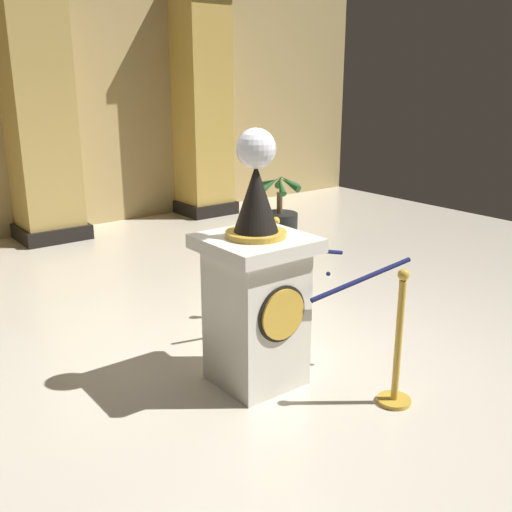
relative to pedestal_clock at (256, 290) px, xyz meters
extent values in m
plane|color=beige|center=(0.20, 0.28, -0.73)|extent=(12.21, 12.21, 0.00)
cube|color=tan|center=(0.20, 5.47, 1.10)|extent=(12.21, 0.16, 3.68)
cube|color=silver|center=(0.00, 0.00, -0.22)|extent=(0.58, 0.58, 1.03)
cube|color=silver|center=(0.00, 0.00, 0.35)|extent=(0.72, 0.72, 0.10)
cylinder|color=gold|center=(0.00, -0.30, -0.09)|extent=(0.37, 0.03, 0.37)
cylinder|color=black|center=(0.00, -0.29, -0.09)|extent=(0.41, 0.01, 0.41)
cylinder|color=gold|center=(0.00, 0.00, 0.42)|extent=(0.43, 0.43, 0.04)
cone|color=black|center=(0.00, 0.00, 0.68)|extent=(0.32, 0.32, 0.48)
cylinder|color=gold|center=(0.00, 0.00, 0.91)|extent=(0.03, 0.03, 0.07)
sphere|color=silver|center=(0.00, 0.00, 1.02)|extent=(0.28, 0.28, 0.28)
cylinder|color=gold|center=(0.58, -0.85, -0.72)|extent=(0.24, 0.24, 0.03)
cylinder|color=gold|center=(0.58, -0.85, -0.28)|extent=(0.05, 0.05, 0.92)
sphere|color=gold|center=(0.58, -0.85, 0.22)|extent=(0.08, 0.08, 0.08)
cylinder|color=gold|center=(0.89, 0.87, -0.72)|extent=(0.24, 0.24, 0.03)
cylinder|color=gold|center=(0.89, 0.87, -0.28)|extent=(0.05, 0.05, 0.91)
sphere|color=gold|center=(0.89, 0.87, 0.21)|extent=(0.08, 0.08, 0.08)
cylinder|color=#141947|center=(0.66, -0.42, 0.06)|extent=(0.87, 0.19, 0.22)
cylinder|color=#141947|center=(0.81, 0.44, 0.06)|extent=(0.87, 0.19, 0.22)
sphere|color=#141947|center=(0.73, 0.01, -0.03)|extent=(0.04, 0.04, 0.04)
cube|color=black|center=(2.80, 5.06, -0.63)|extent=(0.83, 0.83, 0.20)
cube|color=gold|center=(2.80, 5.06, 1.03)|extent=(0.72, 0.72, 3.53)
cube|color=black|center=(0.20, 5.06, -0.63)|extent=(0.91, 0.91, 0.20)
cube|color=tan|center=(0.20, 5.06, 1.03)|extent=(0.79, 0.79, 3.53)
cylinder|color=black|center=(2.70, 2.98, -0.54)|extent=(0.51, 0.51, 0.38)
cylinder|color=brown|center=(2.70, 2.98, -0.20)|extent=(0.08, 0.08, 0.29)
cone|color=#265928|center=(2.86, 2.97, 0.07)|extent=(0.33, 0.13, 0.26)
cone|color=#265928|center=(2.80, 3.10, 0.07)|extent=(0.26, 0.30, 0.30)
cone|color=#265928|center=(2.61, 3.11, 0.07)|extent=(0.23, 0.33, 0.25)
cone|color=#265928|center=(2.54, 2.99, 0.07)|extent=(0.34, 0.13, 0.24)
cone|color=#265928|center=(2.61, 2.85, 0.07)|extent=(0.24, 0.30, 0.31)
cone|color=#265928|center=(2.75, 2.83, 0.07)|extent=(0.17, 0.34, 0.23)
camera|label=1|loc=(-2.47, -3.21, 1.50)|focal=41.76mm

